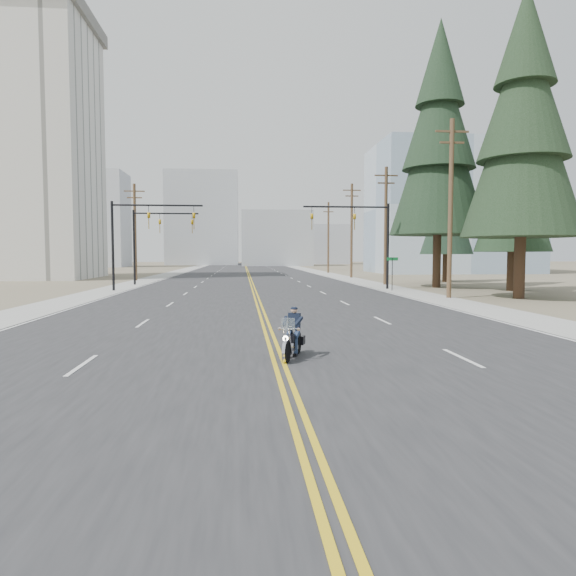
# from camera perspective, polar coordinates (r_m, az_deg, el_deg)

# --- Properties ---
(ground_plane) EXTENTS (400.00, 400.00, 0.00)m
(ground_plane) POSITION_cam_1_polar(r_m,az_deg,el_deg) (9.73, 0.67, -13.14)
(ground_plane) COLOR #776D56
(ground_plane) RESTS_ON ground
(road) EXTENTS (20.00, 200.00, 0.01)m
(road) POSITION_cam_1_polar(r_m,az_deg,el_deg) (79.32, -4.46, 1.66)
(road) COLOR #303033
(road) RESTS_ON ground
(sidewalk_left) EXTENTS (3.00, 200.00, 0.01)m
(sidewalk_left) POSITION_cam_1_polar(r_m,az_deg,el_deg) (80.01, -12.73, 1.60)
(sidewalk_left) COLOR #A5A5A0
(sidewalk_left) RESTS_ON ground
(sidewalk_right) EXTENTS (3.00, 200.00, 0.01)m
(sidewalk_right) POSITION_cam_1_polar(r_m,az_deg,el_deg) (80.29, 3.78, 1.69)
(sidewalk_right) COLOR #A5A5A0
(sidewalk_right) RESTS_ON ground
(traffic_mast_left) EXTENTS (7.10, 0.26, 7.00)m
(traffic_mast_left) POSITION_cam_1_polar(r_m,az_deg,el_deg) (42.09, -16.24, 6.44)
(traffic_mast_left) COLOR black
(traffic_mast_left) RESTS_ON ground
(traffic_mast_right) EXTENTS (7.10, 0.26, 7.00)m
(traffic_mast_right) POSITION_cam_1_polar(r_m,az_deg,el_deg) (42.49, 8.42, 6.52)
(traffic_mast_right) COLOR black
(traffic_mast_right) RESTS_ON ground
(traffic_mast_far) EXTENTS (6.10, 0.26, 7.00)m
(traffic_mast_far) POSITION_cam_1_polar(r_m,az_deg,el_deg) (50.01, -14.85, 5.94)
(traffic_mast_far) COLOR black
(traffic_mast_far) RESTS_ON ground
(street_sign) EXTENTS (0.90, 0.06, 2.62)m
(street_sign) POSITION_cam_1_polar(r_m,az_deg,el_deg) (41.00, 11.51, 2.21)
(street_sign) COLOR black
(street_sign) RESTS_ON ground
(utility_pole_b) EXTENTS (2.20, 0.30, 11.50)m
(utility_pole_b) POSITION_cam_1_polar(r_m,az_deg,el_deg) (35.10, 17.61, 8.71)
(utility_pole_b) COLOR brown
(utility_pole_b) RESTS_ON ground
(utility_pole_c) EXTENTS (2.20, 0.30, 11.00)m
(utility_pole_c) POSITION_cam_1_polar(r_m,az_deg,el_deg) (49.23, 10.80, 7.03)
(utility_pole_c) COLOR brown
(utility_pole_c) RESTS_ON ground
(utility_pole_d) EXTENTS (2.20, 0.30, 11.50)m
(utility_pole_d) POSITION_cam_1_polar(r_m,az_deg,el_deg) (63.78, 7.08, 6.52)
(utility_pole_d) COLOR brown
(utility_pole_d) RESTS_ON ground
(utility_pole_e) EXTENTS (2.20, 0.30, 11.00)m
(utility_pole_e) POSITION_cam_1_polar(r_m,az_deg,el_deg) (80.45, 4.50, 5.77)
(utility_pole_e) COLOR brown
(utility_pole_e) RESTS_ON ground
(utility_pole_left) EXTENTS (2.20, 0.30, 10.50)m
(utility_pole_left) POSITION_cam_1_polar(r_m,az_deg,el_deg) (58.48, -16.63, 6.16)
(utility_pole_left) COLOR brown
(utility_pole_left) RESTS_ON ground
(apartment_block) EXTENTS (18.00, 14.00, 30.00)m
(apartment_block) POSITION_cam_1_polar(r_m,az_deg,el_deg) (70.78, -28.33, 13.18)
(apartment_block) COLOR silver
(apartment_block) RESTS_ON ground
(glass_building) EXTENTS (24.00, 16.00, 20.00)m
(glass_building) POSITION_cam_1_polar(r_m,az_deg,el_deg) (86.14, 17.55, 8.32)
(glass_building) COLOR #9EB5CC
(glass_building) RESTS_ON ground
(haze_bldg_a) EXTENTS (14.00, 12.00, 22.00)m
(haze_bldg_a) POSITION_cam_1_polar(r_m,az_deg,el_deg) (129.11, -20.59, 7.10)
(haze_bldg_a) COLOR #B7BCC6
(haze_bldg_a) RESTS_ON ground
(haze_bldg_b) EXTENTS (18.00, 14.00, 14.00)m
(haze_bldg_b) POSITION_cam_1_polar(r_m,az_deg,el_deg) (134.63, -1.34, 5.48)
(haze_bldg_b) COLOR #ADB2B7
(haze_bldg_b) RESTS_ON ground
(haze_bldg_c) EXTENTS (16.00, 12.00, 18.00)m
(haze_bldg_c) POSITION_cam_1_polar(r_m,az_deg,el_deg) (126.25, 13.88, 6.40)
(haze_bldg_c) COLOR #B7BCC6
(haze_bldg_c) RESTS_ON ground
(haze_bldg_d) EXTENTS (20.00, 15.00, 26.00)m
(haze_bldg_d) POSITION_cam_1_polar(r_m,az_deg,el_deg) (150.02, -9.44, 7.55)
(haze_bldg_d) COLOR #ADB2B7
(haze_bldg_d) RESTS_ON ground
(haze_bldg_e) EXTENTS (14.00, 14.00, 12.00)m
(haze_bldg_e) POSITION_cam_1_polar(r_m,az_deg,el_deg) (161.40, 4.12, 4.82)
(haze_bldg_e) COLOR #B7BCC6
(haze_bldg_e) RESTS_ON ground
(haze_bldg_f) EXTENTS (12.00, 12.00, 16.00)m
(haze_bldg_f) POSITION_cam_1_polar(r_m,az_deg,el_deg) (147.74, -24.65, 5.38)
(haze_bldg_f) COLOR #ADB2B7
(haze_bldg_f) RESTS_ON ground
(motorcyclist) EXTENTS (1.31, 1.94, 1.40)m
(motorcyclist) POSITION_cam_1_polar(r_m,az_deg,el_deg) (13.98, 0.46, -5.02)
(motorcyclist) COLOR black
(motorcyclist) RESTS_ON ground
(conifer_near) EXTENTS (7.48, 7.48, 19.81)m
(conifer_near) POSITION_cam_1_polar(r_m,az_deg,el_deg) (37.23, 24.72, 16.65)
(conifer_near) COLOR #382619
(conifer_near) RESTS_ON ground
(conifer_mid) EXTENTS (5.74, 5.74, 15.32)m
(conifer_mid) POSITION_cam_1_polar(r_m,az_deg,el_deg) (44.25, 23.83, 11.15)
(conifer_mid) COLOR #382619
(conifer_mid) RESTS_ON ground
(conifer_tall) EXTENTS (8.16, 8.16, 22.67)m
(conifer_tall) POSITION_cam_1_polar(r_m,az_deg,el_deg) (47.20, 16.44, 16.03)
(conifer_tall) COLOR #382619
(conifer_tall) RESTS_ON ground
(conifer_far) EXTENTS (5.39, 5.39, 14.45)m
(conifer_far) POSITION_cam_1_polar(r_m,az_deg,el_deg) (56.16, 17.27, 9.13)
(conifer_far) COLOR #382619
(conifer_far) RESTS_ON ground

